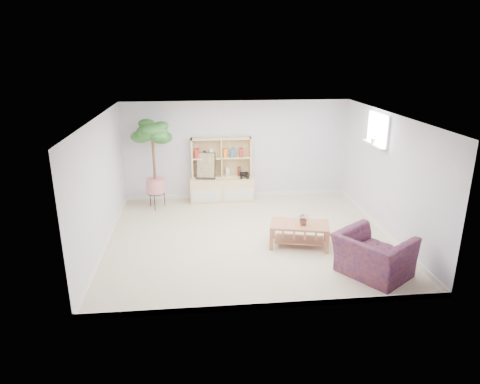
{
  "coord_description": "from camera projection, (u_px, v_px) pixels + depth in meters",
  "views": [
    {
      "loc": [
        -0.98,
        -7.73,
        3.54
      ],
      "look_at": [
        -0.16,
        0.13,
        0.91
      ],
      "focal_mm": 32.0,
      "sensor_mm": 36.0,
      "label": 1
    }
  ],
  "objects": [
    {
      "name": "floor",
      "position": [
        249.0,
        237.0,
        8.51
      ],
      "size": [
        5.5,
        5.0,
        0.01
      ],
      "primitive_type": "cube",
      "color": "beige",
      "rests_on": "ground"
    },
    {
      "name": "toy_truck",
      "position": [
        244.0,
        175.0,
        10.36
      ],
      "size": [
        0.31,
        0.22,
        0.16
      ],
      "primitive_type": null,
      "rotation": [
        0.0,
        0.0,
        -0.03
      ],
      "color": "black",
      "rests_on": "storage_unit"
    },
    {
      "name": "walls",
      "position": [
        249.0,
        179.0,
        8.13
      ],
      "size": [
        5.51,
        5.01,
        2.4
      ],
      "color": "silver",
      "rests_on": "floor"
    },
    {
      "name": "armchair",
      "position": [
        373.0,
        252.0,
        6.96
      ],
      "size": [
        1.41,
        1.45,
        0.81
      ],
      "primitive_type": "imported",
      "rotation": [
        0.0,
        0.0,
        2.18
      ],
      "color": "#11124B",
      "rests_on": "floor"
    },
    {
      "name": "baseboard",
      "position": [
        249.0,
        235.0,
        8.5
      ],
      "size": [
        5.5,
        5.0,
        0.1
      ],
      "primitive_type": null,
      "color": "white",
      "rests_on": "floor"
    },
    {
      "name": "floor_tree",
      "position": [
        154.0,
        165.0,
        9.77
      ],
      "size": [
        1.0,
        1.0,
        2.07
      ],
      "primitive_type": null,
      "rotation": [
        0.0,
        0.0,
        0.39
      ],
      "color": "#2B6728",
      "rests_on": "floor"
    },
    {
      "name": "coffee_table",
      "position": [
        299.0,
        235.0,
        8.08
      ],
      "size": [
        1.2,
        0.84,
        0.44
      ],
      "primitive_type": null,
      "rotation": [
        0.0,
        0.0,
        -0.24
      ],
      "color": "#AA6644",
      "rests_on": "floor"
    },
    {
      "name": "poster",
      "position": [
        206.0,
        166.0,
        10.2
      ],
      "size": [
        0.48,
        0.2,
        0.65
      ],
      "primitive_type": null,
      "rotation": [
        0.0,
        0.0,
        -0.19
      ],
      "color": "gold",
      "rests_on": "storage_unit"
    },
    {
      "name": "sill_plant",
      "position": [
        374.0,
        138.0,
        8.81
      ],
      "size": [
        0.13,
        0.11,
        0.21
      ],
      "primitive_type": "imported",
      "rotation": [
        0.0,
        0.0,
        0.14
      ],
      "color": "#2B6728",
      "rests_on": "window_sill"
    },
    {
      "name": "ceiling",
      "position": [
        250.0,
        116.0,
        7.75
      ],
      "size": [
        5.5,
        5.0,
        0.01
      ],
      "primitive_type": "cube",
      "color": "white",
      "rests_on": "walls"
    },
    {
      "name": "storage_unit",
      "position": [
        222.0,
        170.0,
        10.34
      ],
      "size": [
        1.55,
        0.52,
        1.55
      ],
      "primitive_type": null,
      "color": "tan",
      "rests_on": "floor"
    },
    {
      "name": "window_sill",
      "position": [
        374.0,
        145.0,
        8.81
      ],
      "size": [
        0.14,
        1.0,
        0.04
      ],
      "primitive_type": "cube",
      "color": "white",
      "rests_on": "walls"
    },
    {
      "name": "window",
      "position": [
        379.0,
        129.0,
        8.71
      ],
      "size": [
        0.1,
        0.98,
        0.68
      ],
      "primitive_type": null,
      "color": "#C6E1FF",
      "rests_on": "walls"
    },
    {
      "name": "table_plant",
      "position": [
        304.0,
        219.0,
        7.92
      ],
      "size": [
        0.24,
        0.22,
        0.25
      ],
      "primitive_type": "imported",
      "rotation": [
        0.0,
        0.0,
        -0.11
      ],
      "color": "#1A5321",
      "rests_on": "coffee_table"
    }
  ]
}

